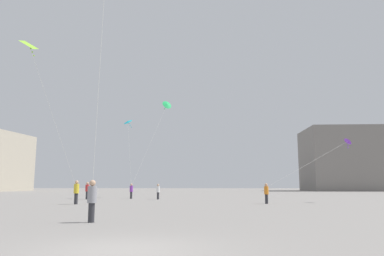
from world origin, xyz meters
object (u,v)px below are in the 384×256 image
Objects in this scene: person_in_orange at (266,192)px; person_in_grey at (92,199)px; person_in_yellow at (76,191)px; person_in_purple at (131,190)px; person_in_red at (87,190)px; kite_emerald_diamond at (167,105)px; kite_lime_delta at (31,49)px; kite_cyan_diamond at (128,122)px; building_centre_hall at (353,160)px; kite_violet_diamond at (346,142)px; person_in_white at (158,191)px.

person_in_grey is (-8.94, -15.66, 0.05)m from person_in_orange.
person_in_yellow is 1.13× the size of person_in_purple.
kite_emerald_diamond is (7.42, 6.32, 10.39)m from person_in_red.
kite_emerald_diamond is (3.20, 4.28, 10.48)m from person_in_purple.
kite_lime_delta is at bearing 158.67° from person_in_red.
person_in_red is 8.81m from kite_cyan_diamond.
person_in_yellow is 11.33m from kite_lime_delta.
person_in_red is 18.15m from kite_lime_delta.
building_centre_hall is (46.87, 56.72, 6.69)m from person_in_red.
kite_emerald_diamond is at bearing -92.97° from person_in_purple.
person_in_orange is at bearing -160.76° from kite_violet_diamond.
person_in_white is at bearing -89.51° from kite_emerald_diamond.
kite_lime_delta is at bearing -105.86° from kite_emerald_diamond.
kite_lime_delta reaches higher than person_in_red.
person_in_grey reaches higher than person_in_orange.
person_in_grey is 0.17× the size of kite_lime_delta.
person_in_red is at bearing 162.72° from person_in_orange.
kite_violet_diamond reaches higher than person_in_red.
person_in_purple is at bearing 150.44° from person_in_orange.
person_in_yellow is 9.94m from person_in_red.
person_in_white is 23.71m from person_in_grey.
person_in_yellow is 79.94m from building_centre_hall.
building_centre_hall is at bearing 71.31° from person_in_orange.
person_in_orange is at bearing -114.36° from building_centre_hall.
person_in_grey is at bearing 2.29° from person_in_yellow.
person_in_red is 0.17× the size of kite_emerald_diamond.
kite_cyan_diamond reaches higher than person_in_grey.
person_in_purple is 0.21× the size of kite_cyan_diamond.
person_in_red is (-8.84, 23.19, 0.04)m from person_in_grey.
kite_cyan_diamond is (-0.74, 0.58, 7.74)m from person_in_purple.
kite_lime_delta is 18.15m from kite_cyan_diamond.
person_in_orange is 70.85m from building_centre_hall.
kite_lime_delta reaches higher than person_in_orange.
kite_lime_delta is (-6.19, -15.75, 9.84)m from person_in_white.
kite_lime_delta is (1.29, -15.27, 9.73)m from person_in_red.
person_in_red is 1.09× the size of person_in_purple.
kite_violet_diamond is at bearing -19.21° from kite_cyan_diamond.
person_in_yellow is at bearing -106.63° from kite_emerald_diamond.
person_in_purple reaches higher than person_in_orange.
person_in_purple is at bearing 150.37° from person_in_yellow.
person_in_white is 0.07× the size of building_centre_hall.
person_in_red reaches higher than person_in_orange.
person_in_red is at bearing 94.83° from kite_lime_delta.
kite_emerald_diamond is (-1.42, 29.52, 10.43)m from person_in_grey.
kite_cyan_diamond is (-4.00, 2.15, 7.76)m from person_in_white.
person_in_yellow is (-4.80, -10.05, 0.14)m from person_in_white.
person_in_orange is 13.06m from person_in_white.
person_in_yellow is at bearing -93.75° from kite_cyan_diamond.
person_in_orange is 19.18m from kite_cyan_diamond.
person_in_white is 0.86× the size of person_in_yellow.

